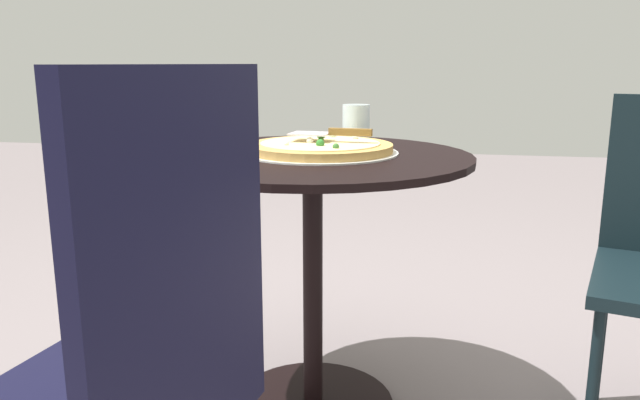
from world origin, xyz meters
TOP-DOWN VIEW (x-y plane):
  - patio_table at (0.00, 0.00)m, footprint 0.80×0.80m
  - pizza_on_tray at (0.02, 0.02)m, footprint 0.40×0.40m
  - pizza_server at (0.04, 0.04)m, footprint 0.21×0.09m
  - drinking_cup at (0.08, 0.27)m, footprint 0.08×0.08m
  - napkin_dispenser at (-0.29, 0.02)m, footprint 0.12×0.10m
  - patio_chair_far at (-0.08, -0.85)m, footprint 0.42×0.42m

SIDE VIEW (x-z plane):
  - patio_table at x=0.00m, z-range 0.17..0.87m
  - patio_chair_far at x=-0.08m, z-range 0.07..1.00m
  - pizza_on_tray at x=0.02m, z-range 0.69..0.74m
  - pizza_server at x=0.04m, z-range 0.74..0.76m
  - drinking_cup at x=0.08m, z-range 0.70..0.81m
  - napkin_dispenser at x=-0.29m, z-range 0.70..0.82m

